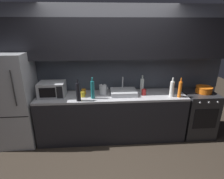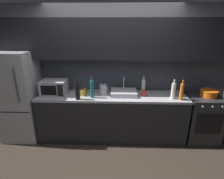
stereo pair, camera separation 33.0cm
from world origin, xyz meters
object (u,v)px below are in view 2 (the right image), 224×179
(refrigerator, at_px, (20,96))
(mug_amber, at_px, (85,91))
(wine_bottle_white, at_px, (173,91))
(oven_range, at_px, (201,118))
(mug_red, at_px, (144,93))
(wine_bottle_dark, at_px, (77,91))
(mug_yellow, at_px, (83,93))
(cooking_pot, at_px, (209,93))
(wine_bottle_clear, at_px, (143,86))
(wine_bottle_teal, at_px, (92,89))
(microwave, at_px, (54,87))
(wine_bottle_orange, at_px, (182,92))
(kettle, at_px, (103,89))

(refrigerator, xyz_separation_m, mug_amber, (1.24, 0.09, 0.10))
(wine_bottle_white, bearing_deg, refrigerator, 177.34)
(oven_range, bearing_deg, mug_red, -178.40)
(wine_bottle_dark, relative_size, mug_yellow, 3.77)
(wine_bottle_white, xyz_separation_m, cooking_pot, (0.69, 0.13, -0.09))
(oven_range, bearing_deg, wine_bottle_dark, -174.52)
(wine_bottle_clear, relative_size, cooking_pot, 1.10)
(wine_bottle_white, xyz_separation_m, wine_bottle_teal, (-1.43, 0.00, 0.02))
(microwave, xyz_separation_m, wine_bottle_orange, (2.29, -0.20, 0.02))
(mug_yellow, distance_m, cooking_pot, 2.31)
(wine_bottle_orange, xyz_separation_m, cooking_pot, (0.57, 0.19, -0.09))
(mug_yellow, bearing_deg, refrigerator, 177.84)
(wine_bottle_teal, bearing_deg, mug_yellow, 155.66)
(wine_bottle_white, bearing_deg, microwave, 176.02)
(wine_bottle_teal, relative_size, cooking_pot, 1.27)
(microwave, bearing_deg, wine_bottle_clear, 4.03)
(microwave, relative_size, mug_amber, 4.65)
(kettle, relative_size, mug_red, 1.95)
(wine_bottle_dark, height_order, mug_red, wine_bottle_dark)
(refrigerator, relative_size, mug_amber, 17.23)
(refrigerator, xyz_separation_m, cooking_pot, (3.54, 0.00, 0.11))
(refrigerator, distance_m, mug_red, 2.36)
(wine_bottle_orange, relative_size, mug_amber, 3.62)
(refrigerator, bearing_deg, wine_bottle_clear, 3.31)
(wine_bottle_white, xyz_separation_m, mug_amber, (-1.61, 0.22, -0.10))
(wine_bottle_clear, bearing_deg, kettle, -173.79)
(kettle, bearing_deg, wine_bottle_clear, 6.21)
(mug_red, bearing_deg, oven_range, 1.60)
(refrigerator, relative_size, cooking_pot, 5.65)
(mug_yellow, bearing_deg, mug_red, 0.70)
(wine_bottle_teal, bearing_deg, kettle, 44.77)
(wine_bottle_white, distance_m, mug_red, 0.51)
(wine_bottle_teal, bearing_deg, microwave, 168.52)
(refrigerator, relative_size, wine_bottle_white, 4.87)
(wine_bottle_dark, bearing_deg, oven_range, 5.48)
(wine_bottle_clear, relative_size, wine_bottle_white, 0.94)
(wine_bottle_orange, relative_size, wine_bottle_dark, 0.93)
(wine_bottle_clear, xyz_separation_m, wine_bottle_teal, (-0.94, -0.27, 0.03))
(microwave, bearing_deg, oven_range, -0.40)
(mug_amber, relative_size, cooking_pot, 0.33)
(oven_range, xyz_separation_m, cooking_pot, (0.06, 0.00, 0.51))
(mug_red, distance_m, cooking_pot, 1.18)
(cooking_pot, bearing_deg, mug_red, -178.42)
(mug_amber, distance_m, cooking_pot, 2.30)
(refrigerator, bearing_deg, wine_bottle_white, -2.66)
(wine_bottle_orange, distance_m, mug_yellow, 1.75)
(refrigerator, xyz_separation_m, wine_bottle_teal, (1.41, -0.13, 0.21))
(refrigerator, height_order, mug_amber, refrigerator)
(wine_bottle_white, height_order, wine_bottle_orange, wine_bottle_orange)
(wine_bottle_white, xyz_separation_m, wine_bottle_dark, (-1.67, -0.09, 0.02))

